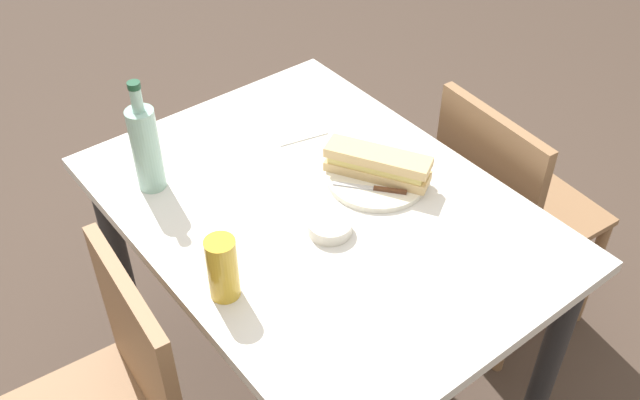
% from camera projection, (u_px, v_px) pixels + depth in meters
% --- Properties ---
extents(ground_plane, '(8.00, 8.00, 0.00)m').
position_uv_depth(ground_plane, '(320.00, 392.00, 2.23)').
color(ground_plane, '#47382D').
extents(dining_table, '(1.11, 0.81, 0.75)m').
position_uv_depth(dining_table, '(320.00, 243.00, 1.82)').
color(dining_table, silver).
rests_on(dining_table, ground).
extents(chair_near, '(0.43, 0.43, 0.85)m').
position_uv_depth(chair_near, '(503.00, 209.00, 2.14)').
color(chair_near, '#936B47').
rests_on(chair_near, ground).
extents(plate_near, '(0.25, 0.25, 0.01)m').
position_uv_depth(plate_near, '(377.00, 177.00, 1.81)').
color(plate_near, silver).
rests_on(plate_near, dining_table).
extents(baguette_sandwich_near, '(0.26, 0.19, 0.07)m').
position_uv_depth(baguette_sandwich_near, '(378.00, 164.00, 1.78)').
color(baguette_sandwich_near, '#DBB77A').
rests_on(baguette_sandwich_near, plate_near).
extents(knife_near, '(0.15, 0.12, 0.01)m').
position_uv_depth(knife_near, '(374.00, 188.00, 1.76)').
color(knife_near, silver).
rests_on(knife_near, plate_near).
extents(water_bottle, '(0.07, 0.07, 0.29)m').
position_uv_depth(water_bottle, '(146.00, 147.00, 1.72)').
color(water_bottle, '#99C6B7').
rests_on(water_bottle, dining_table).
extents(beer_glass, '(0.06, 0.06, 0.15)m').
position_uv_depth(beer_glass, '(222.00, 268.00, 1.48)').
color(beer_glass, gold).
rests_on(beer_glass, dining_table).
extents(olive_bowl, '(0.10, 0.10, 0.03)m').
position_uv_depth(olive_bowl, '(330.00, 227.00, 1.66)').
color(olive_bowl, silver).
rests_on(olive_bowl, dining_table).
extents(paper_napkin, '(0.17, 0.17, 0.00)m').
position_uv_depth(paper_napkin, '(294.00, 126.00, 1.98)').
color(paper_napkin, white).
rests_on(paper_napkin, dining_table).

